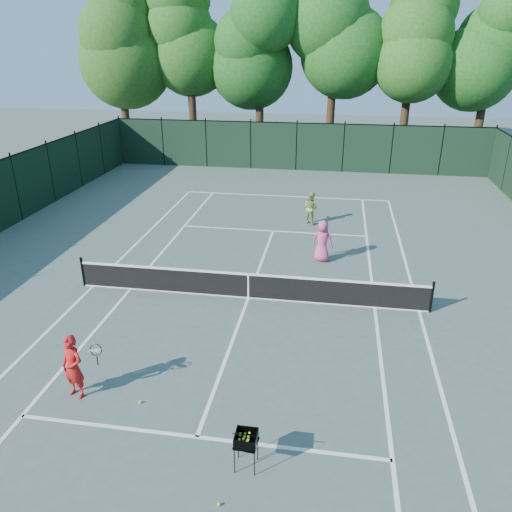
# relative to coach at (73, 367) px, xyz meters

# --- Properties ---
(ground) EXTENTS (90.00, 90.00, 0.00)m
(ground) POSITION_rel_coach_xyz_m (3.21, 5.51, -0.82)
(ground) COLOR #495950
(ground) RESTS_ON ground
(sideline_doubles_left) EXTENTS (0.10, 23.77, 0.01)m
(sideline_doubles_left) POSITION_rel_coach_xyz_m (-2.27, 5.51, -0.82)
(sideline_doubles_left) COLOR white
(sideline_doubles_left) RESTS_ON ground
(sideline_doubles_right) EXTENTS (0.10, 23.77, 0.01)m
(sideline_doubles_right) POSITION_rel_coach_xyz_m (8.70, 5.51, -0.82)
(sideline_doubles_right) COLOR white
(sideline_doubles_right) RESTS_ON ground
(sideline_singles_left) EXTENTS (0.10, 23.77, 0.01)m
(sideline_singles_left) POSITION_rel_coach_xyz_m (-0.90, 5.51, -0.82)
(sideline_singles_left) COLOR white
(sideline_singles_left) RESTS_ON ground
(sideline_singles_right) EXTENTS (0.10, 23.77, 0.01)m
(sideline_singles_right) POSITION_rel_coach_xyz_m (7.33, 5.51, -0.82)
(sideline_singles_right) COLOR white
(sideline_singles_right) RESTS_ON ground
(baseline_far) EXTENTS (10.97, 0.10, 0.01)m
(baseline_far) POSITION_rel_coach_xyz_m (3.21, 17.39, -0.82)
(baseline_far) COLOR white
(baseline_far) RESTS_ON ground
(service_line_near) EXTENTS (8.23, 0.10, 0.01)m
(service_line_near) POSITION_rel_coach_xyz_m (3.21, -0.89, -0.82)
(service_line_near) COLOR white
(service_line_near) RESTS_ON ground
(service_line_far) EXTENTS (8.23, 0.10, 0.01)m
(service_line_far) POSITION_rel_coach_xyz_m (3.21, 11.91, -0.82)
(service_line_far) COLOR white
(service_line_far) RESTS_ON ground
(center_service_line) EXTENTS (0.10, 12.80, 0.01)m
(center_service_line) POSITION_rel_coach_xyz_m (3.21, 5.51, -0.82)
(center_service_line) COLOR white
(center_service_line) RESTS_ON ground
(tennis_net) EXTENTS (11.69, 0.09, 1.06)m
(tennis_net) POSITION_rel_coach_xyz_m (3.21, 5.51, -0.34)
(tennis_net) COLOR black
(tennis_net) RESTS_ON ground
(fence_far) EXTENTS (24.00, 0.05, 3.00)m
(fence_far) POSITION_rel_coach_xyz_m (3.21, 23.51, 0.68)
(fence_far) COLOR black
(fence_far) RESTS_ON ground
(tree_0) EXTENTS (6.40, 6.40, 13.14)m
(tree_0) POSITION_rel_coach_xyz_m (-9.79, 27.01, 7.34)
(tree_0) COLOR black
(tree_0) RESTS_ON ground
(tree_1) EXTENTS (6.80, 6.80, 13.98)m
(tree_1) POSITION_rel_coach_xyz_m (-4.79, 27.51, 7.87)
(tree_1) COLOR black
(tree_1) RESTS_ON ground
(tree_2) EXTENTS (6.00, 6.00, 12.40)m
(tree_2) POSITION_rel_coach_xyz_m (0.21, 27.31, 6.91)
(tree_2) COLOR black
(tree_2) RESTS_ON ground
(tree_3) EXTENTS (7.00, 7.00, 14.45)m
(tree_3) POSITION_rel_coach_xyz_m (5.21, 27.81, 8.19)
(tree_3) COLOR black
(tree_3) RESTS_ON ground
(tree_4) EXTENTS (6.20, 6.20, 12.97)m
(tree_4) POSITION_rel_coach_xyz_m (10.21, 27.11, 7.32)
(tree_4) COLOR black
(tree_4) RESTS_ON ground
(tree_5) EXTENTS (5.80, 5.80, 12.23)m
(tree_5) POSITION_rel_coach_xyz_m (15.21, 27.61, 6.89)
(tree_5) COLOR black
(tree_5) RESTS_ON ground
(coach) EXTENTS (1.03, 0.56, 1.64)m
(coach) POSITION_rel_coach_xyz_m (0.00, 0.00, 0.00)
(coach) COLOR red
(coach) RESTS_ON ground
(player_pink) EXTENTS (0.91, 0.71, 1.64)m
(player_pink) POSITION_rel_coach_xyz_m (5.48, 8.98, 0.00)
(player_pink) COLOR #CC4873
(player_pink) RESTS_ON ground
(player_green) EXTENTS (0.92, 0.88, 1.49)m
(player_green) POSITION_rel_coach_xyz_m (4.78, 13.26, -0.08)
(player_green) COLOR #88A452
(player_green) RESTS_ON ground
(ball_hopper) EXTENTS (0.49, 0.49, 0.84)m
(ball_hopper) POSITION_rel_coach_xyz_m (4.41, -1.51, -0.12)
(ball_hopper) COLOR black
(ball_hopper) RESTS_ON ground
(loose_ball_near_cart) EXTENTS (0.07, 0.07, 0.07)m
(loose_ball_near_cart) POSITION_rel_coach_xyz_m (4.07, -2.50, -0.79)
(loose_ball_near_cart) COLOR #DFEF30
(loose_ball_near_cart) RESTS_ON ground
(loose_ball_midcourt) EXTENTS (0.07, 0.07, 0.07)m
(loose_ball_midcourt) POSITION_rel_coach_xyz_m (1.60, -0.05, -0.79)
(loose_ball_midcourt) COLOR #D8EA30
(loose_ball_midcourt) RESTS_ON ground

